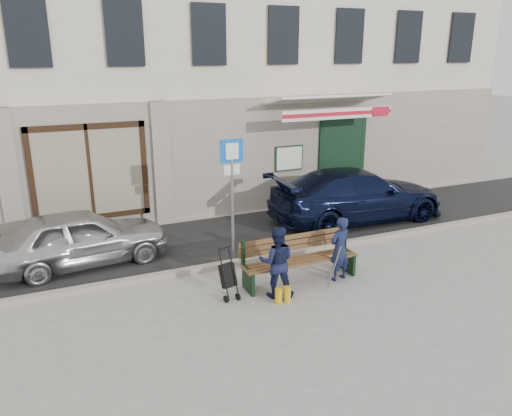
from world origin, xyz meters
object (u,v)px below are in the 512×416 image
bench (298,260)px  man (340,249)px  car_silver (81,237)px  woman (277,262)px  stroller (228,276)px  parking_sign (232,181)px  car_navy (357,195)px

bench → man: 0.86m
car_silver → woman: (3.19, -2.98, 0.08)m
woman → stroller: woman is taller
man → woman: (-1.45, -0.13, 0.03)m
woman → parking_sign: bearing=-62.7°
bench → stroller: 1.51m
car_silver → bench: bearing=-130.2°
parking_sign → woman: 2.22m
bench → man: man is taller
parking_sign → man: size_ratio=2.03×
car_silver → bench: car_silver is taller
car_navy → man: 3.86m
car_navy → woman: (-3.91, -3.10, -0.02)m
bench → man: bearing=-17.3°
woman → stroller: bearing=3.9°
car_silver → woman: bearing=-139.1°
parking_sign → car_silver: bearing=163.2°
car_silver → parking_sign: size_ratio=1.34×
bench → woman: bearing=-150.1°
parking_sign → stroller: bearing=-111.7°
car_navy → woman: car_navy is taller
car_navy → parking_sign: parking_sign is taller
car_silver → man: 5.45m
man → bench: bearing=-29.5°
bench → man: (0.80, -0.25, 0.20)m
woman → stroller: 0.94m
woman → bench: bearing=-126.6°
stroller → car_navy: bearing=13.9°
car_silver → stroller: size_ratio=3.78×
car_navy → parking_sign: (-4.04, -1.18, 1.09)m
car_silver → car_navy: car_navy is taller
parking_sign → bench: (0.78, -1.54, -1.34)m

